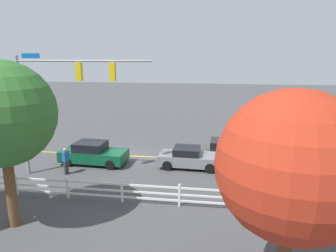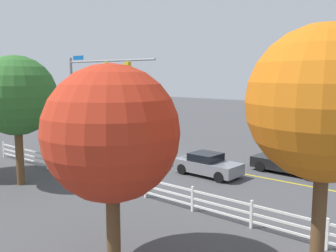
# 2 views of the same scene
# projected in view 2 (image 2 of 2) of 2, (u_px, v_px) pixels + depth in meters

# --- Properties ---
(ground_plane) EXTENTS (120.00, 120.00, 0.00)m
(ground_plane) POSITION_uv_depth(u_px,v_px,m) (169.00, 160.00, 26.71)
(ground_plane) COLOR #444447
(lane_center_stripe) EXTENTS (28.00, 0.16, 0.01)m
(lane_center_stripe) POSITION_uv_depth(u_px,v_px,m) (216.00, 169.00, 24.17)
(lane_center_stripe) COLOR gold
(lane_center_stripe) RESTS_ON ground_plane
(signal_assembly) EXTENTS (8.02, 0.38, 7.35)m
(signal_assembly) POSITION_uv_depth(u_px,v_px,m) (93.00, 88.00, 24.69)
(signal_assembly) COLOR gray
(signal_assembly) RESTS_ON ground_plane
(car_0) EXTENTS (4.60, 2.17, 1.42)m
(car_0) POSITION_uv_depth(u_px,v_px,m) (291.00, 163.00, 22.98)
(car_0) COLOR black
(car_0) RESTS_ON ground_plane
(car_1) EXTENTS (4.06, 2.00, 1.36)m
(car_1) POSITION_uv_depth(u_px,v_px,m) (208.00, 165.00, 22.47)
(car_1) COLOR slate
(car_1) RESTS_ON ground_plane
(car_2) EXTENTS (4.55, 2.18, 1.51)m
(car_2) POSITION_uv_depth(u_px,v_px,m) (129.00, 150.00, 26.45)
(car_2) COLOR #0C4C2D
(car_2) RESTS_ON ground_plane
(pedestrian) EXTENTS (0.36, 0.45, 1.69)m
(pedestrian) POSITION_uv_depth(u_px,v_px,m) (98.00, 150.00, 25.43)
(pedestrian) COLOR #3F3F42
(pedestrian) RESTS_ON ground_plane
(white_rail_fence) EXTENTS (26.10, 0.10, 1.15)m
(white_rail_fence) POSITION_uv_depth(u_px,v_px,m) (125.00, 181.00, 19.30)
(white_rail_fence) COLOR white
(white_rail_fence) RESTS_ON ground_plane
(tree_1) EXTENTS (4.28, 4.28, 6.42)m
(tree_1) POSITION_uv_depth(u_px,v_px,m) (111.00, 134.00, 11.44)
(tree_1) COLOR brown
(tree_1) RESTS_ON ground_plane
(tree_2) EXTENTS (4.18, 4.18, 7.42)m
(tree_2) POSITION_uv_depth(u_px,v_px,m) (325.00, 104.00, 9.77)
(tree_2) COLOR brown
(tree_2) RESTS_ON ground_plane
(tree_3) EXTENTS (4.33, 4.33, 7.11)m
(tree_3) POSITION_uv_depth(u_px,v_px,m) (16.00, 96.00, 20.05)
(tree_3) COLOR brown
(tree_3) RESTS_ON ground_plane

